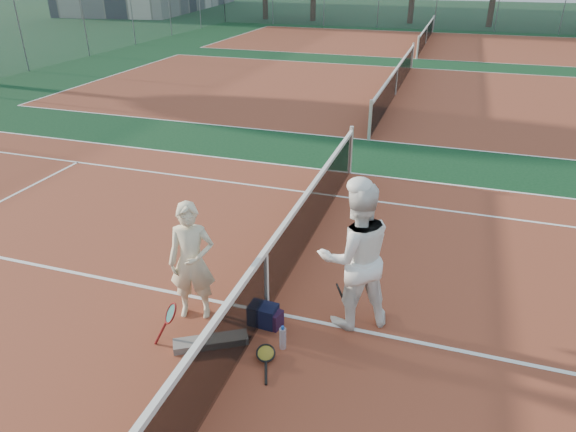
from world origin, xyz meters
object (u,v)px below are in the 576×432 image
(player_b, at_px, (355,256))
(sports_bag_navy, at_px, (263,315))
(racket_red, at_px, (172,323))
(net_main, at_px, (266,281))
(water_bottle, at_px, (283,339))
(sports_bag_purple, at_px, (271,318))
(racket_black_held, at_px, (340,303))
(player_a, at_px, (192,262))
(racket_spare, at_px, (266,354))

(player_b, bearing_deg, sports_bag_navy, -7.83)
(player_b, relative_size, racket_red, 3.80)
(net_main, height_order, water_bottle, net_main)
(player_b, relative_size, sports_bag_purple, 6.80)
(racket_black_held, xyz_separation_m, sports_bag_purple, (-0.85, -0.39, -0.17))
(sports_bag_navy, height_order, sports_bag_purple, sports_bag_navy)
(net_main, relative_size, water_bottle, 36.60)
(racket_black_held, bearing_deg, player_b, 170.69)
(player_a, distance_m, sports_bag_navy, 1.18)
(net_main, height_order, racket_spare, net_main)
(player_a, relative_size, water_bottle, 5.59)
(player_a, height_order, racket_red, player_a)
(racket_red, bearing_deg, net_main, 2.07)
(sports_bag_purple, height_order, water_bottle, water_bottle)
(racket_red, xyz_separation_m, racket_black_held, (1.94, 1.05, 0.02))
(sports_bag_navy, height_order, water_bottle, water_bottle)
(sports_bag_purple, bearing_deg, water_bottle, -51.55)
(racket_black_held, bearing_deg, net_main, -20.46)
(player_a, relative_size, racket_black_held, 2.93)
(net_main, height_order, sports_bag_navy, net_main)
(racket_black_held, relative_size, racket_spare, 0.95)
(racket_spare, xyz_separation_m, sports_bag_navy, (-0.26, 0.61, 0.10))
(net_main, bearing_deg, sports_bag_purple, -60.75)
(player_b, distance_m, racket_black_held, 0.74)
(player_a, relative_size, racket_spare, 2.80)
(racket_red, relative_size, racket_spare, 0.89)
(player_b, height_order, racket_black_held, player_b)
(racket_spare, height_order, sports_bag_purple, sports_bag_purple)
(player_a, height_order, racket_spare, player_a)
(player_a, distance_m, racket_red, 0.82)
(player_a, bearing_deg, racket_spare, -41.21)
(net_main, distance_m, player_b, 1.26)
(player_b, height_order, racket_spare, player_b)
(racket_red, bearing_deg, racket_black_held, -13.52)
(player_a, relative_size, racket_red, 3.15)
(sports_bag_navy, bearing_deg, racket_spare, -66.90)
(racket_red, xyz_separation_m, water_bottle, (1.39, 0.28, -0.12))
(net_main, bearing_deg, racket_spare, -70.89)
(player_b, xyz_separation_m, water_bottle, (-0.70, -0.82, -0.86))
(racket_red, bearing_deg, water_bottle, -30.49)
(net_main, distance_m, sports_bag_navy, 0.44)
(sports_bag_navy, bearing_deg, racket_red, -146.17)
(racket_red, bearing_deg, player_b, -14.17)
(racket_spare, relative_size, water_bottle, 2.00)
(racket_black_held, bearing_deg, racket_spare, 27.21)
(sports_bag_purple, bearing_deg, player_b, 24.03)
(sports_bag_purple, bearing_deg, sports_bag_navy, 176.00)
(player_a, relative_size, player_b, 0.83)
(racket_red, xyz_separation_m, sports_bag_navy, (0.99, 0.66, -0.12))
(net_main, bearing_deg, sports_bag_navy, -81.37)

